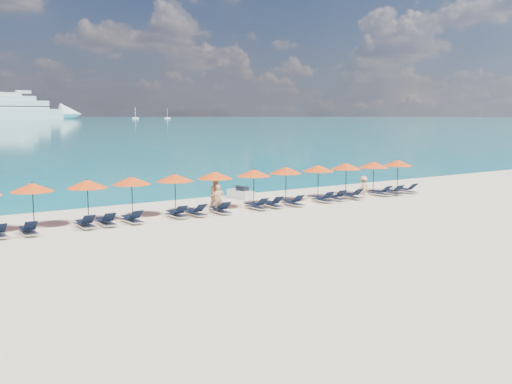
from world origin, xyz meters
TOP-DOWN VIEW (x-y plane):
  - ground at (0.00, 0.00)m, footprint 1400.00×1400.00m
  - cruise_ship at (100.75, 607.31)m, footprint 139.64×27.46m
  - sailboat_near at (215.56, 569.58)m, footprint 6.89×2.30m
  - sailboat_far at (255.12, 573.58)m, footprint 6.38×2.13m
  - jetski at (2.38, 8.44)m, footprint 0.93×2.17m
  - beachgoer_a at (-1.74, 4.12)m, footprint 0.60×0.40m
  - beachgoer_b at (-1.41, 4.96)m, footprint 0.98×0.62m
  - beachgoer_c at (8.83, 3.70)m, footprint 0.99×0.51m
  - umbrella_1 at (-11.31, 5.30)m, footprint 2.10×2.10m
  - umbrella_2 at (-8.70, 5.19)m, footprint 2.10×2.10m
  - umbrella_3 at (-6.31, 5.35)m, footprint 2.10×2.10m
  - umbrella_4 at (-3.81, 5.35)m, footprint 2.10×2.10m
  - umbrella_5 at (-1.34, 5.26)m, footprint 2.10×2.10m
  - umbrella_6 at (1.23, 5.11)m, footprint 2.10×2.10m
  - umbrella_7 at (3.78, 5.35)m, footprint 2.10×2.10m
  - umbrella_8 at (6.30, 5.25)m, footprint 2.10×2.10m
  - umbrella_9 at (8.85, 5.40)m, footprint 2.10×2.10m
  - umbrella_10 at (11.20, 5.19)m, footprint 2.10×2.10m
  - umbrella_11 at (13.65, 5.24)m, footprint 2.10×2.10m
  - lounger_2 at (-11.87, 3.93)m, footprint 0.63×1.70m
  - lounger_3 at (-9.21, 4.06)m, footprint 0.62×1.70m
  - lounger_4 at (-8.18, 4.07)m, footprint 0.64×1.71m
  - lounger_5 at (-6.85, 4.01)m, footprint 0.74×1.74m
  - lounger_6 at (-4.30, 4.14)m, footprint 0.63×1.70m
  - lounger_7 at (-3.25, 4.04)m, footprint 0.77×1.75m
  - lounger_8 at (-1.73, 3.96)m, footprint 0.69×1.73m
  - lounger_9 at (0.71, 3.98)m, footprint 0.68×1.72m
  - lounger_10 at (1.87, 4.06)m, footprint 0.70×1.73m
  - lounger_11 at (3.26, 3.87)m, footprint 0.66×1.72m
  - lounger_12 at (5.66, 3.97)m, footprint 0.71×1.73m
  - lounger_13 at (6.84, 4.11)m, footprint 0.75×1.74m
  - lounger_14 at (8.15, 4.01)m, footprint 0.67×1.72m
  - lounger_15 at (10.75, 4.04)m, footprint 0.72×1.74m
  - lounger_16 at (11.77, 3.86)m, footprint 0.76×1.75m
  - lounger_17 at (13.22, 3.96)m, footprint 0.67×1.72m

SIDE VIEW (x-z plane):
  - ground at x=0.00m, z-range 0.00..0.00m
  - lounger_2 at x=-11.87m, z-range -0.09..0.56m
  - lounger_3 at x=-9.21m, z-range -0.09..0.56m
  - lounger_4 at x=-8.18m, z-range -0.09..0.56m
  - lounger_5 at x=-6.85m, z-range -0.09..0.56m
  - lounger_6 at x=-4.30m, z-range -0.09..0.56m
  - lounger_7 at x=-3.25m, z-range -0.09..0.56m
  - lounger_8 at x=-1.73m, z-range -0.09..0.56m
  - lounger_9 at x=0.71m, z-range -0.09..0.56m
  - lounger_10 at x=1.87m, z-range -0.09..0.56m
  - lounger_11 at x=3.26m, z-range -0.09..0.56m
  - lounger_12 at x=5.66m, z-range -0.09..0.56m
  - lounger_13 at x=6.84m, z-range -0.09..0.56m
  - lounger_14 at x=8.15m, z-range -0.09..0.56m
  - lounger_15 at x=10.75m, z-range -0.09..0.56m
  - lounger_16 at x=11.77m, z-range -0.09..0.56m
  - lounger_17 at x=13.22m, z-range -0.09..0.56m
  - jetski at x=2.38m, z-range -0.07..0.69m
  - beachgoer_c at x=8.83m, z-range 0.00..1.50m
  - beachgoer_a at x=-1.74m, z-range 0.00..1.61m
  - beachgoer_b at x=-1.41m, z-range 0.00..1.92m
  - sailboat_far at x=255.12m, z-range -4.65..7.05m
  - sailboat_near at x=215.56m, z-range -5.02..7.61m
  - umbrella_1 at x=-11.31m, z-range 0.88..3.16m
  - umbrella_2 at x=-8.70m, z-range 0.88..3.16m
  - umbrella_3 at x=-6.31m, z-range 0.88..3.16m
  - umbrella_4 at x=-3.81m, z-range 0.88..3.16m
  - umbrella_5 at x=-1.34m, z-range 0.88..3.16m
  - umbrella_6 at x=1.23m, z-range 0.88..3.16m
  - umbrella_7 at x=3.78m, z-range 0.88..3.16m
  - umbrella_8 at x=6.30m, z-range 0.88..3.16m
  - umbrella_9 at x=8.85m, z-range 0.88..3.16m
  - umbrella_10 at x=11.20m, z-range 0.88..3.16m
  - umbrella_11 at x=13.65m, z-range 0.88..3.16m
  - cruise_ship at x=100.75m, z-range -9.27..29.40m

